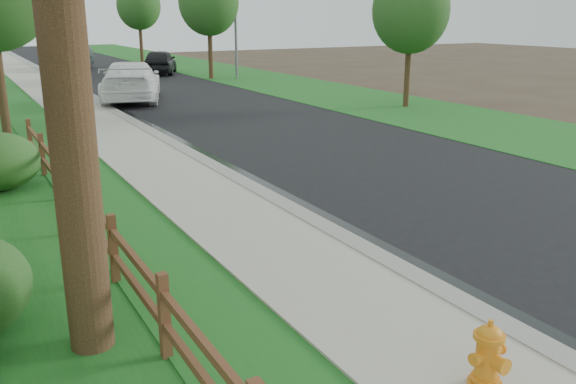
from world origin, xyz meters
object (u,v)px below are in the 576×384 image
white_suv (131,81)px  ranch_fence (95,222)px  dark_car_mid (160,62)px  streetlight (233,3)px  fire_hydrant (488,357)px

white_suv → ranch_fence: bearing=91.5°
dark_car_mid → streetlight: size_ratio=0.59×
ranch_fence → fire_hydrant: ranch_fence is taller
fire_hydrant → dark_car_mid: (8.06, 36.45, 0.37)m
ranch_fence → dark_car_mid: dark_car_mid is taller
streetlight → dark_car_mid: bearing=120.3°
white_suv → dark_car_mid: white_suv is taller
dark_car_mid → streetlight: streetlight is taller
dark_car_mid → ranch_fence: bearing=94.1°
fire_hydrant → streetlight: bearing=70.3°
ranch_fence → streetlight: streetlight is taller
white_suv → streetlight: (8.28, 6.78, 3.61)m
fire_hydrant → dark_car_mid: dark_car_mid is taller
ranch_fence → dark_car_mid: (10.80, 30.53, 0.21)m
ranch_fence → dark_car_mid: size_ratio=3.56×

